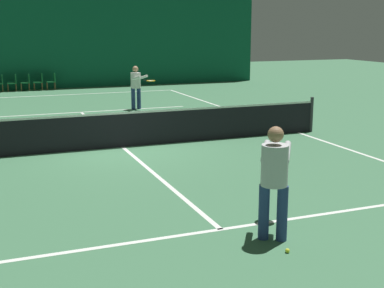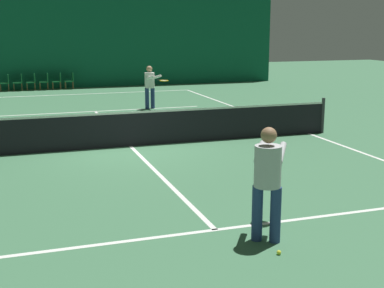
% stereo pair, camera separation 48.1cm
% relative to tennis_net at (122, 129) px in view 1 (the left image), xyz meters
% --- Properties ---
extents(ground_plane, '(60.00, 60.00, 0.00)m').
position_rel_tennis_net_xyz_m(ground_plane, '(0.00, 0.00, -0.51)').
color(ground_plane, '#3D704C').
extents(backdrop_curtain, '(23.00, 0.12, 4.77)m').
position_rel_tennis_net_xyz_m(backdrop_curtain, '(0.00, 14.81, 1.88)').
color(backdrop_curtain, '#0F5138').
rests_on(backdrop_curtain, ground).
extents(court_line_baseline_far, '(11.00, 0.10, 0.00)m').
position_rel_tennis_net_xyz_m(court_line_baseline_far, '(0.00, 11.90, -0.51)').
color(court_line_baseline_far, white).
rests_on(court_line_baseline_far, ground).
extents(court_line_service_far, '(8.25, 0.10, 0.00)m').
position_rel_tennis_net_xyz_m(court_line_service_far, '(0.00, 6.40, -0.51)').
color(court_line_service_far, white).
rests_on(court_line_service_far, ground).
extents(court_line_service_near, '(8.25, 0.10, 0.00)m').
position_rel_tennis_net_xyz_m(court_line_service_near, '(0.00, -6.40, -0.51)').
color(court_line_service_near, white).
rests_on(court_line_service_near, ground).
extents(court_line_sideline_right, '(0.10, 23.80, 0.00)m').
position_rel_tennis_net_xyz_m(court_line_sideline_right, '(5.50, 0.00, -0.51)').
color(court_line_sideline_right, white).
rests_on(court_line_sideline_right, ground).
extents(court_line_centre, '(0.10, 12.80, 0.00)m').
position_rel_tennis_net_xyz_m(court_line_centre, '(0.00, 0.00, -0.51)').
color(court_line_centre, white).
rests_on(court_line_centre, ground).
extents(tennis_net, '(12.00, 0.10, 1.07)m').
position_rel_tennis_net_xyz_m(tennis_net, '(0.00, 0.00, 0.00)').
color(tennis_net, black).
rests_on(tennis_net, ground).
extents(player_near, '(1.08, 1.36, 1.76)m').
position_rel_tennis_net_xyz_m(player_near, '(0.59, -7.02, 0.51)').
color(player_near, navy).
rests_on(player_near, ground).
extents(player_far, '(0.78, 1.40, 1.68)m').
position_rel_tennis_net_xyz_m(player_far, '(2.18, 6.36, 0.47)').
color(player_far, navy).
rests_on(player_far, ground).
extents(courtside_chair_1, '(0.44, 0.44, 0.84)m').
position_rel_tennis_net_xyz_m(courtside_chair_1, '(-2.60, 14.26, -0.03)').
color(courtside_chair_1, brown).
rests_on(courtside_chair_1, ground).
extents(courtside_chair_2, '(0.44, 0.44, 0.84)m').
position_rel_tennis_net_xyz_m(courtside_chair_2, '(-1.97, 14.26, -0.03)').
color(courtside_chair_2, brown).
rests_on(courtside_chair_2, ground).
extents(courtside_chair_3, '(0.44, 0.44, 0.84)m').
position_rel_tennis_net_xyz_m(courtside_chair_3, '(-1.34, 14.26, -0.03)').
color(courtside_chair_3, brown).
rests_on(courtside_chair_3, ground).
extents(courtside_chair_4, '(0.44, 0.44, 0.84)m').
position_rel_tennis_net_xyz_m(courtside_chair_4, '(-0.71, 14.26, -0.03)').
color(courtside_chair_4, brown).
rests_on(courtside_chair_4, ground).
extents(courtside_chair_5, '(0.44, 0.44, 0.84)m').
position_rel_tennis_net_xyz_m(courtside_chair_5, '(-0.07, 14.26, -0.03)').
color(courtside_chair_5, brown).
rests_on(courtside_chair_5, ground).
extents(tennis_ball, '(0.07, 0.07, 0.07)m').
position_rel_tennis_net_xyz_m(tennis_ball, '(0.52, -7.57, -0.48)').
color(tennis_ball, '#D1DB33').
rests_on(tennis_ball, ground).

